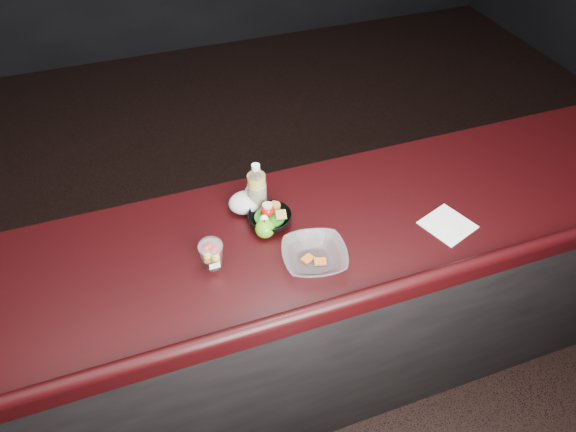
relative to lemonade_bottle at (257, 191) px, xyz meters
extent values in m
cube|color=black|center=(0.08, -0.16, -0.62)|extent=(4.00, 0.65, 0.98)
cube|color=black|center=(0.08, -0.16, -0.11)|extent=(4.06, 0.71, 0.04)
cylinder|color=gold|center=(0.00, 0.00, -0.01)|extent=(0.06, 0.06, 0.16)
cylinder|color=white|center=(0.00, 0.00, -0.01)|extent=(0.07, 0.07, 0.16)
cone|color=white|center=(0.00, 0.00, 0.09)|extent=(0.06, 0.06, 0.03)
cylinder|color=white|center=(0.00, 0.00, 0.11)|extent=(0.03, 0.03, 0.02)
cylinder|color=#072D99|center=(0.00, 0.00, -0.01)|extent=(0.07, 0.07, 0.08)
ellipsoid|color=white|center=(-0.22, -0.22, 0.01)|extent=(0.08, 0.08, 0.05)
ellipsoid|color=#40820F|center=(-0.02, -0.14, -0.06)|extent=(0.07, 0.07, 0.07)
cylinder|color=black|center=(-0.02, -0.14, -0.02)|extent=(0.01, 0.01, 0.01)
ellipsoid|color=silver|center=(-0.04, 0.01, -0.05)|extent=(0.13, 0.11, 0.08)
sphere|color=silver|center=(-0.01, 0.03, -0.02)|extent=(0.05, 0.05, 0.05)
imported|color=black|center=(0.02, -0.09, -0.06)|extent=(0.18, 0.18, 0.05)
cylinder|color=#0F470C|center=(0.02, -0.09, -0.05)|extent=(0.11, 0.11, 0.01)
ellipsoid|color=#9E0B06|center=(0.01, -0.08, -0.03)|extent=(0.05, 0.05, 0.04)
cylinder|color=beige|center=(0.01, -0.08, -0.01)|extent=(0.04, 0.04, 0.01)
ellipsoid|color=white|center=(-0.01, -0.12, -0.04)|extent=(0.03, 0.03, 0.04)
imported|color=silver|center=(0.10, -0.32, -0.06)|extent=(0.26, 0.26, 0.05)
cube|color=#990F0C|center=(0.08, -0.31, -0.08)|extent=(0.05, 0.04, 0.01)
cube|color=#990F0C|center=(0.12, -0.33, -0.08)|extent=(0.05, 0.04, 0.01)
cube|color=white|center=(0.63, -0.31, -0.09)|extent=(0.20, 0.20, 0.00)
camera|label=1|loc=(-0.36, -1.37, 1.24)|focal=32.00mm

